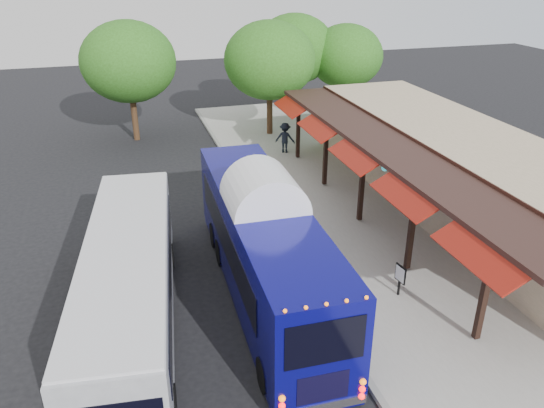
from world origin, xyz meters
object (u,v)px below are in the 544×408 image
object	(u,v)px
ped_c	(258,172)
ped_a	(308,239)
city_bus	(130,282)
ped_d	(285,138)
ped_b	(323,259)
sign_board	(400,275)
coach_bus	(264,243)

from	to	relation	value
ped_c	ped_a	bearing A→B (deg)	81.40
ped_a	ped_c	xyz separation A→B (m)	(-0.00, 6.89, -0.03)
city_bus	ped_d	distance (m)	16.27
ped_a	ped_b	bearing A→B (deg)	-106.50
ped_b	ped_c	xyz separation A→B (m)	(-0.00, 8.42, -0.03)
city_bus	sign_board	distance (m)	8.57
ped_d	sign_board	world-z (taller)	ped_d
city_bus	ped_d	xyz separation A→B (m)	(9.16, 13.43, -0.61)
sign_board	ped_b	bearing A→B (deg)	136.10
city_bus	ped_a	size ratio (longest dim) A/B	6.45
coach_bus	city_bus	size ratio (longest dim) A/B	1.02
ped_b	city_bus	bearing A→B (deg)	0.01
ped_c	ped_d	xyz separation A→B (m)	(2.80, 4.54, 0.03)
city_bus	sign_board	size ratio (longest dim) A/B	9.96
city_bus	ped_a	xyz separation A→B (m)	(6.36, 2.00, -0.61)
ped_a	ped_b	size ratio (longest dim) A/B	0.99
ped_a	ped_b	distance (m)	1.52
ped_a	ped_c	world-z (taller)	ped_a
city_bus	ped_b	distance (m)	6.41
ped_d	city_bus	bearing A→B (deg)	86.31
ped_c	sign_board	size ratio (longest dim) A/B	1.49
ped_b	ped_a	bearing A→B (deg)	-94.27
ped_a	ped_b	world-z (taller)	ped_b
ped_c	sign_board	world-z (taller)	ped_c
coach_bus	ped_a	bearing A→B (deg)	36.53
coach_bus	ped_a	size ratio (longest dim) A/B	6.60
coach_bus	ped_a	xyz separation A→B (m)	(2.05, 1.44, -0.93)
sign_board	ped_d	bearing A→B (deg)	78.51
sign_board	city_bus	bearing A→B (deg)	164.43
city_bus	ped_a	distance (m)	6.70
ped_b	ped_d	bearing A→B (deg)	-106.46
coach_bus	ped_d	xyz separation A→B (m)	(4.85, 12.88, -0.93)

